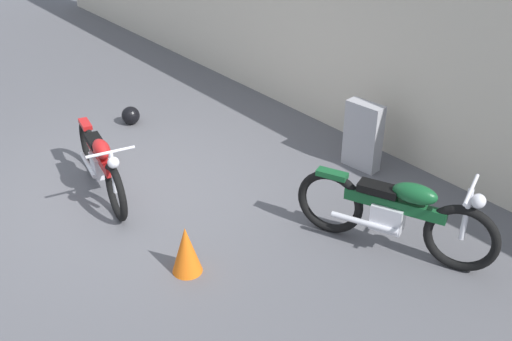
% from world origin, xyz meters
% --- Properties ---
extents(ground_plane, '(40.00, 40.00, 0.00)m').
position_xyz_m(ground_plane, '(0.00, 0.00, 0.00)').
color(ground_plane, '#56565B').
extents(building_wall, '(18.00, 0.30, 2.90)m').
position_xyz_m(building_wall, '(0.00, 3.54, 1.45)').
color(building_wall, beige).
rests_on(building_wall, ground_plane).
extents(stone_marker, '(0.53, 0.25, 0.94)m').
position_xyz_m(stone_marker, '(1.42, 2.80, 0.47)').
color(stone_marker, '#9E9EA3').
rests_on(stone_marker, ground_plane).
extents(helmet, '(0.28, 0.28, 0.28)m').
position_xyz_m(helmet, '(-1.78, 1.02, 0.14)').
color(helmet, black).
rests_on(helmet, ground_plane).
extents(traffic_cone, '(0.32, 0.32, 0.55)m').
position_xyz_m(traffic_cone, '(1.81, -0.29, 0.28)').
color(traffic_cone, orange).
rests_on(traffic_cone, ground_plane).
extents(motorcycle_green, '(2.10, 1.05, 1.00)m').
position_xyz_m(motorcycle_green, '(2.91, 1.67, 0.48)').
color(motorcycle_green, black).
rests_on(motorcycle_green, ground_plane).
extents(motorcycle_red, '(1.99, 0.65, 0.90)m').
position_xyz_m(motorcycle_red, '(-0.17, -0.25, 0.44)').
color(motorcycle_red, black).
rests_on(motorcycle_red, ground_plane).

